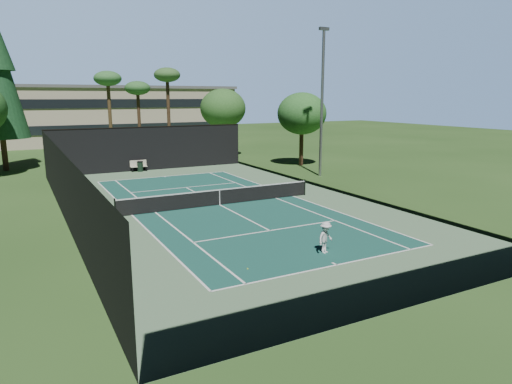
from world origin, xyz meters
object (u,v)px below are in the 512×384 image
Objects in this scene: tennis_ball_b at (179,196)px; tennis_ball_d at (100,197)px; tennis_net at (220,196)px; park_bench at (139,165)px; player at (326,237)px; trash_bin at (140,166)px; tennis_ball_a at (248,269)px; tennis_ball_c at (200,193)px.

tennis_ball_b is 5.31m from tennis_ball_d.
tennis_net is 15.80m from park_bench.
player is at bearing -82.21° from tennis_ball_b.
tennis_ball_d is 10.93m from trash_bin.
park_bench is at bearing 85.35° from tennis_ball_a.
tennis_ball_c is (1.59, 0.17, -0.00)m from tennis_ball_b.
trash_bin is (0.28, 11.84, 0.45)m from tennis_ball_b.
player is 17.68m from tennis_ball_d.
tennis_ball_c is at bearing -83.29° from park_bench.
tennis_net is 8.60× the size of park_bench.
park_bench is at bearing 73.07° from player.
tennis_ball_c is at bearing 70.64° from player.
player reaches higher than tennis_ball_a.
player is 14.31m from tennis_ball_c.
park_bench is at bearing 96.71° from tennis_ball_c.
trash_bin reaches higher than tennis_ball_d.
tennis_ball_a is 1.12× the size of tennis_ball_c.
tennis_net is 8.63m from tennis_ball_d.
tennis_ball_a is at bearing -107.74° from tennis_net.
park_bench reaches higher than tennis_ball_b.
tennis_ball_b is (1.95, 14.30, -0.00)m from tennis_ball_a.
player is at bearing -86.37° from trash_bin.
tennis_ball_d is 0.04× the size of park_bench.
park_bench reaches higher than tennis_ball_a.
tennis_ball_d is at bearing 155.53° from tennis_ball_b.
player reaches higher than park_bench.
tennis_ball_a is 14.89m from tennis_ball_c.
tennis_ball_b is (-1.93, 14.13, -0.67)m from player.
tennis_ball_c is 11.97m from park_bench.
tennis_ball_a is 26.44m from park_bench.
tennis_ball_c is 6.73m from tennis_ball_d.
trash_bin is at bearing 85.12° from tennis_ball_a.
tennis_ball_b is (-1.44, 3.70, -0.53)m from tennis_net.
park_bench is (-1.40, 11.88, 0.52)m from tennis_ball_c.
tennis_ball_b is 12.06m from park_bench.
tennis_net reaches higher than tennis_ball_c.
player is 21.47× the size of tennis_ball_a.
tennis_ball_b is at bearing -90.91° from park_bench.
tennis_ball_b is at bearing 82.24° from tennis_ball_a.
park_bench is (-1.25, 15.75, -0.01)m from tennis_net.
tennis_ball_d is at bearing -117.93° from trash_bin.
tennis_ball_a is 26.24m from trash_bin.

